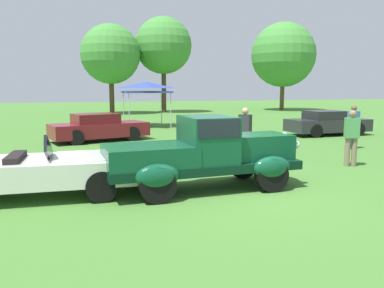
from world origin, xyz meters
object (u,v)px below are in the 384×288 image
(neighbor_convertible, at_px, (43,170))
(spectator_far_side, at_px, (353,125))
(canopy_tent_center_field, at_px, (146,87))
(show_car_burgundy, at_px, (99,128))
(spectator_by_row, at_px, (245,131))
(spectator_between_cars, at_px, (352,136))
(show_car_charcoal, at_px, (327,123))
(feature_pickup_truck, at_px, (204,152))

(neighbor_convertible, distance_m, spectator_far_side, 11.54)
(neighbor_convertible, height_order, canopy_tent_center_field, canopy_tent_center_field)
(show_car_burgundy, height_order, canopy_tent_center_field, canopy_tent_center_field)
(canopy_tent_center_field, bearing_deg, show_car_burgundy, -118.98)
(spectator_by_row, bearing_deg, canopy_tent_center_field, 95.80)
(neighbor_convertible, relative_size, spectator_between_cars, 2.62)
(show_car_charcoal, height_order, spectator_by_row, spectator_by_row)
(show_car_burgundy, height_order, show_car_charcoal, same)
(feature_pickup_truck, xyz_separation_m, spectator_far_side, (7.45, 4.04, 0.05))
(neighbor_convertible, bearing_deg, canopy_tent_center_field, 71.10)
(show_car_charcoal, xyz_separation_m, spectator_between_cars, (-4.24, -6.92, 0.31))
(neighbor_convertible, distance_m, spectator_between_cars, 8.66)
(feature_pickup_truck, xyz_separation_m, show_car_burgundy, (-1.73, 9.30, -0.27))
(show_car_burgundy, distance_m, canopy_tent_center_field, 6.93)
(show_car_charcoal, height_order, canopy_tent_center_field, canopy_tent_center_field)
(spectator_by_row, xyz_separation_m, canopy_tent_center_field, (-1.18, 11.58, 1.51))
(show_car_burgundy, bearing_deg, spectator_by_row, -52.43)
(feature_pickup_truck, bearing_deg, spectator_between_cars, 13.91)
(spectator_between_cars, bearing_deg, canopy_tent_center_field, 104.51)
(spectator_between_cars, distance_m, spectator_by_row, 3.34)
(neighbor_convertible, bearing_deg, show_car_charcoal, 30.95)
(spectator_by_row, xyz_separation_m, spectator_far_side, (4.76, 0.48, 0.00))
(canopy_tent_center_field, bearing_deg, spectator_between_cars, -75.49)
(spectator_by_row, bearing_deg, show_car_burgundy, 127.57)
(spectator_far_side, bearing_deg, canopy_tent_center_field, 118.15)
(spectator_far_side, bearing_deg, show_car_charcoal, 65.43)
(canopy_tent_center_field, bearing_deg, show_car_charcoal, -41.65)
(show_car_charcoal, bearing_deg, feature_pickup_truck, -138.79)
(feature_pickup_truck, relative_size, spectator_between_cars, 2.71)
(show_car_burgundy, height_order, spectator_between_cars, spectator_between_cars)
(spectator_between_cars, relative_size, canopy_tent_center_field, 0.62)
(show_car_charcoal, xyz_separation_m, spectator_by_row, (-6.66, -4.62, 0.31))
(show_car_burgundy, height_order, spectator_by_row, spectator_by_row)
(show_car_burgundy, relative_size, show_car_charcoal, 1.10)
(feature_pickup_truck, distance_m, neighbor_convertible, 3.56)
(show_car_burgundy, bearing_deg, spectator_far_side, -29.81)
(show_car_burgundy, distance_m, show_car_charcoal, 11.13)
(feature_pickup_truck, bearing_deg, neighbor_convertible, 172.38)
(show_car_burgundy, bearing_deg, show_car_charcoal, -5.78)
(show_car_burgundy, bearing_deg, canopy_tent_center_field, 61.02)
(neighbor_convertible, relative_size, canopy_tent_center_field, 1.63)
(show_car_charcoal, distance_m, spectator_far_side, 4.56)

